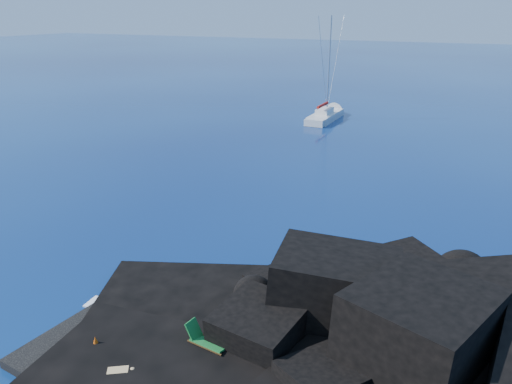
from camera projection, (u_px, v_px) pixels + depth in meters
ground at (46, 337)px, 19.74m from camera, size 400.00×400.00×0.00m
beach at (146, 362)px, 18.34m from camera, size 9.08×6.86×0.70m
surf_foam at (218, 304)px, 21.95m from camera, size 10.00×8.00×0.06m
sailboat at (325, 120)px, 58.43m from camera, size 2.34×11.11×11.65m
deck_chair at (209, 339)px, 18.19m from camera, size 1.67×0.89×1.09m
towel at (118, 376)px, 17.10m from camera, size 2.32×2.00×0.06m
sunbather at (118, 372)px, 17.04m from camera, size 1.89×1.47×0.26m
marker_cone at (96, 343)px, 18.39m from camera, size 0.47×0.47×0.54m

